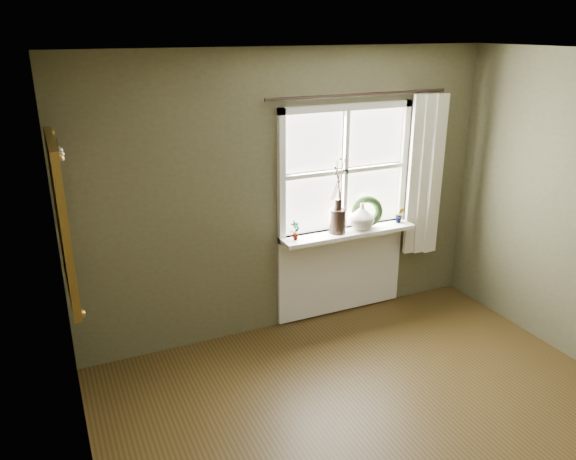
{
  "coord_description": "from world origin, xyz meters",
  "views": [
    {
      "loc": [
        -2.05,
        -2.21,
        2.76
      ],
      "look_at": [
        -0.34,
        1.55,
        1.25
      ],
      "focal_mm": 35.0,
      "sensor_mm": 36.0,
      "label": 1
    }
  ],
  "objects_px": {
    "dark_jug": "(337,221)",
    "gilt_mirror": "(61,219)",
    "cream_vase": "(362,216)",
    "wreath": "(367,215)"
  },
  "relations": [
    {
      "from": "dark_jug",
      "to": "gilt_mirror",
      "type": "relative_size",
      "value": 0.21
    },
    {
      "from": "dark_jug",
      "to": "cream_vase",
      "type": "distance_m",
      "value": 0.27
    },
    {
      "from": "cream_vase",
      "to": "gilt_mirror",
      "type": "distance_m",
      "value": 2.74
    },
    {
      "from": "wreath",
      "to": "dark_jug",
      "type": "bearing_deg",
      "value": -155.49
    },
    {
      "from": "dark_jug",
      "to": "gilt_mirror",
      "type": "bearing_deg",
      "value": -168.85
    },
    {
      "from": "cream_vase",
      "to": "wreath",
      "type": "height_order",
      "value": "wreath"
    },
    {
      "from": "dark_jug",
      "to": "wreath",
      "type": "bearing_deg",
      "value": 6.57
    },
    {
      "from": "wreath",
      "to": "gilt_mirror",
      "type": "relative_size",
      "value": 0.28
    },
    {
      "from": "dark_jug",
      "to": "gilt_mirror",
      "type": "distance_m",
      "value": 2.49
    },
    {
      "from": "wreath",
      "to": "gilt_mirror",
      "type": "xyz_separation_m",
      "value": [
        -2.74,
        -0.51,
        0.51
      ]
    }
  ]
}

